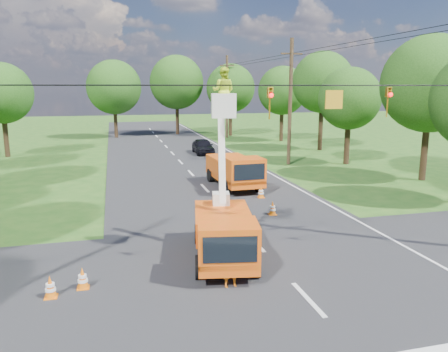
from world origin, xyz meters
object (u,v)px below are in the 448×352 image
object	(u,v)px
ground_worker	(231,263)
pole_right_far	(227,96)
tree_far_c	(231,88)
tree_right_d	(323,82)
traffic_cone_2	(273,208)
tree_right_e	(282,91)
traffic_cone_3	(261,192)
tree_far_a	(114,87)
second_truck	(235,170)
pole_right_mid	(290,101)
tree_right_b	(431,84)
traffic_cone_5	(50,287)
tree_left_f	(2,93)
traffic_cone_4	(83,278)
tree_far_b	(177,82)
bucket_truck	(224,221)
distant_car	(203,146)
tree_right_c	(350,99)
traffic_cone_7	(250,175)

from	to	relation	value
ground_worker	pole_right_far	distance (m)	42.13
tree_far_c	tree_right_d	bearing A→B (deg)	-70.54
traffic_cone_2	tree_right_e	bearing A→B (deg)	67.59
traffic_cone_3	tree_far_a	xyz separation A→B (m)	(-7.64, 33.06, 5.83)
pole_right_far	second_truck	bearing A→B (deg)	-103.67
tree_right_e	tree_right_d	bearing A→B (deg)	-82.87
pole_right_mid	tree_right_b	size ratio (longest dim) A/B	1.04
traffic_cone_5	tree_left_f	world-z (taller)	tree_left_f
tree_right_d	tree_far_a	distance (m)	25.46
pole_right_far	tree_far_c	xyz separation A→B (m)	(1.00, 2.00, 0.96)
ground_worker	traffic_cone_4	xyz separation A→B (m)	(-4.55, 1.03, -0.45)
pole_right_mid	pole_right_far	distance (m)	20.00
tree_far_a	tree_far_c	size ratio (longest dim) A/B	1.04
traffic_cone_5	tree_far_c	world-z (taller)	tree_far_c
tree_far_c	ground_worker	bearing A→B (deg)	-105.11
tree_right_e	tree_far_a	xyz separation A→B (m)	(-18.80, 8.00, 0.38)
tree_far_b	traffic_cone_2	bearing A→B (deg)	-91.37
traffic_cone_3	tree_far_a	size ratio (longest dim) A/B	0.07
ground_worker	tree_far_c	size ratio (longest dim) A/B	0.18
tree_right_b	tree_far_b	size ratio (longest dim) A/B	0.93
tree_far_b	tree_far_c	size ratio (longest dim) A/B	1.12
bucket_truck	tree_far_a	size ratio (longest dim) A/B	0.73
traffic_cone_5	second_truck	bearing A→B (deg)	53.87
bucket_truck	tree_far_b	size ratio (longest dim) A/B	0.67
bucket_truck	pole_right_mid	bearing A→B (deg)	71.28
traffic_cone_5	pole_right_far	world-z (taller)	pole_right_far
bucket_truck	tree_far_b	world-z (taller)	tree_far_b
traffic_cone_2	tree_right_d	xyz separation A→B (m)	(12.72, 20.41, 6.32)
traffic_cone_4	tree_far_a	bearing A→B (deg)	87.92
traffic_cone_3	pole_right_mid	distance (m)	12.57
tree_left_f	tree_right_e	xyz separation A→B (m)	(28.60, 5.00, 0.13)
ground_worker	tree_far_b	distance (m)	46.23
distant_car	tree_right_b	distance (m)	20.36
second_truck	ground_worker	size ratio (longest dim) A/B	3.65
tree_right_d	tree_right_e	size ratio (longest dim) A/B	1.12
pole_right_far	tree_right_c	bearing A→B (deg)	-77.38
bucket_truck	tree_far_c	world-z (taller)	tree_far_c
traffic_cone_5	tree_far_c	distance (m)	45.60
traffic_cone_5	tree_right_d	size ratio (longest dim) A/B	0.07
tree_right_e	tree_far_b	bearing A→B (deg)	137.20
traffic_cone_2	traffic_cone_5	bearing A→B (deg)	-145.57
tree_left_f	tree_right_e	size ratio (longest dim) A/B	0.97
pole_right_mid	tree_right_e	xyz separation A→B (m)	(5.30, 15.00, 0.70)
pole_right_mid	tree_right_d	bearing A→B (deg)	48.01
second_truck	pole_right_far	size ratio (longest dim) A/B	0.59
second_truck	pole_right_mid	distance (m)	10.50
ground_worker	tree_right_d	distance (m)	32.81
pole_right_mid	traffic_cone_7	bearing A→B (deg)	-133.69
distant_car	traffic_cone_4	size ratio (longest dim) A/B	5.93
ground_worker	tree_far_b	size ratio (longest dim) A/B	0.16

